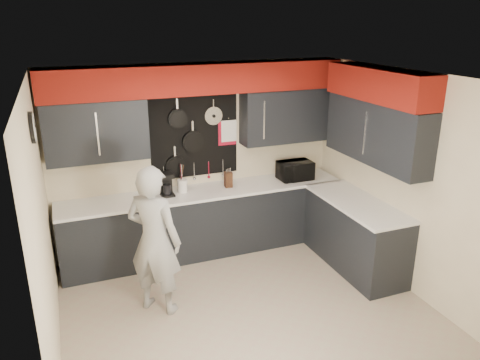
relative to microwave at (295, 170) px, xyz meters
name	(u,v)px	position (x,y,z in m)	size (l,w,h in m)	color
ground	(245,306)	(-1.35, -1.41, -1.05)	(4.00, 4.00, 0.00)	tan
back_wall_assembly	(200,109)	(-1.34, 0.19, 0.96)	(4.00, 0.36, 2.60)	#F5E7BE
right_wall_assembly	(380,123)	(0.51, -1.15, 0.89)	(0.36, 3.50, 2.60)	#F5E7BE
left_wall_assembly	(43,227)	(-3.34, -1.40, 0.28)	(0.05, 3.50, 2.60)	#F5E7BE
base_cabinets	(247,225)	(-0.86, -0.28, -0.60)	(3.95, 2.20, 0.92)	black
microwave	(295,170)	(0.00, 0.00, 0.00)	(0.48, 0.33, 0.27)	black
knife_block	(228,179)	(-1.01, 0.05, -0.02)	(0.10, 0.10, 0.22)	black
utensil_crock	(182,186)	(-1.65, 0.09, -0.05)	(0.13, 0.13, 0.17)	white
coffee_maker	(166,183)	(-1.87, 0.06, 0.03)	(0.18, 0.21, 0.31)	black
person	(154,241)	(-2.28, -1.09, -0.20)	(0.62, 0.41, 1.71)	#9E9E9C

